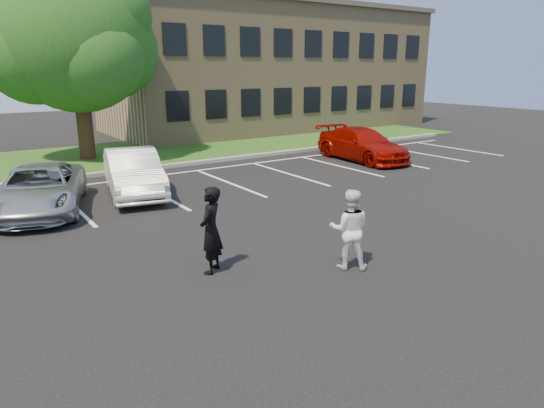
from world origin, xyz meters
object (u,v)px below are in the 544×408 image
Objects in this scene: office_building at (268,68)px; tree at (77,40)px; man_black_suit at (211,230)px; car_red_compact at (362,144)px; car_white_sedan at (134,173)px; man_white_shirt at (349,229)px; car_silver_minivan at (40,189)px.

tree is at bearing -156.90° from office_building.
man_black_suit reaches higher than car_red_compact.
car_white_sedan is at bearing -137.02° from office_building.
man_white_shirt is 0.35× the size of car_silver_minivan.
car_white_sedan is (-1.70, 8.76, -0.11)m from man_white_shirt.
tree reaches higher than car_white_sedan.
man_black_suit is 1.06× the size of man_white_shirt.
tree reaches higher than car_silver_minivan.
office_building is at bearing -168.83° from man_black_suit.
car_silver_minivan is (-2.15, 6.92, -0.24)m from man_black_suit.
car_red_compact is at bearing 13.05° from car_white_sedan.
man_white_shirt is at bearing -67.33° from car_white_sedan.
tree is 5.02× the size of man_white_shirt.
man_black_suit is (-1.28, -14.92, -4.42)m from tree.
man_white_shirt is at bearing -120.07° from office_building.
car_silver_minivan is at bearing -141.49° from office_building.
man_black_suit is 14.02m from car_red_compact.
office_building is 22.90m from car_silver_minivan.
man_white_shirt is 12.93m from car_red_compact.
car_red_compact is (11.80, 7.56, -0.19)m from man_black_suit.
office_building is at bearing 77.83° from car_red_compact.
man_white_shirt reaches higher than car_white_sedan.
car_silver_minivan is (-4.70, 8.39, -0.18)m from man_white_shirt.
man_black_suit is at bearing -94.91° from tree.
office_building is 26.18m from man_white_shirt.
man_white_shirt is (-13.01, -22.48, -3.28)m from office_building.
tree is at bearing -137.22° from man_black_suit.
car_red_compact is (-3.75, -13.45, -3.42)m from office_building.
car_white_sedan is 10.97m from car_red_compact.
office_building is 26.34m from man_black_suit.
car_white_sedan is (0.84, 7.29, -0.17)m from man_black_suit.
office_building reaches higher than car_white_sedan.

